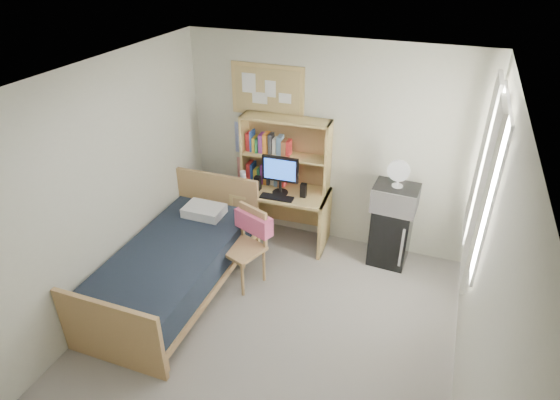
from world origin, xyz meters
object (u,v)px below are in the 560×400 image
at_px(bed, 175,270).
at_px(mini_fridge, 391,234).
at_px(desk_chair, 242,249).
at_px(speaker_left, 258,183).
at_px(microwave, 396,198).
at_px(desk_fan, 399,174).
at_px(monitor, 280,176).
at_px(bulletin_board, 267,91).
at_px(speaker_right, 303,190).
at_px(desk, 282,216).

bearing_deg(bed, mini_fridge, 33.51).
xyz_separation_m(mini_fridge, bed, (-2.16, -1.46, -0.08)).
bearing_deg(desk_chair, speaker_left, 122.22).
distance_m(bed, microwave, 2.66).
xyz_separation_m(desk_chair, desk_fan, (1.52, 1.01, 0.74)).
bearing_deg(desk_fan, monitor, -173.27).
height_order(bulletin_board, monitor, bulletin_board).
xyz_separation_m(mini_fridge, speaker_right, (-1.10, -0.10, 0.45)).
bearing_deg(monitor, speaker_right, 0.00).
bearing_deg(speaker_right, microwave, 1.69).
distance_m(mini_fridge, speaker_left, 1.76).
bearing_deg(bulletin_board, microwave, -8.82).
distance_m(speaker_right, desk_fan, 1.17).
bearing_deg(bulletin_board, speaker_right, -30.00).
bearing_deg(speaker_left, desk_fan, 1.09).
xyz_separation_m(mini_fridge, speaker_left, (-1.70, -0.13, 0.46)).
height_order(monitor, microwave, monitor).
bearing_deg(mini_fridge, monitor, -172.46).
xyz_separation_m(desk, desk_fan, (1.40, 0.04, 0.84)).
bearing_deg(speaker_right, bulletin_board, 147.34).
height_order(mini_fridge, speaker_left, speaker_left).
distance_m(bed, desk_fan, 2.75).
height_order(desk, bed, desk).
distance_m(desk, speaker_left, 0.56).
bearing_deg(speaker_right, desk_fan, 1.69).
distance_m(bulletin_board, microwave, 2.00).
xyz_separation_m(desk, monitor, (0.00, -0.06, 0.62)).
height_order(monitor, desk_fan, desk_fan).
xyz_separation_m(bulletin_board, desk, (0.30, -0.30, -1.55)).
distance_m(monitor, speaker_left, 0.34).
bearing_deg(bulletin_board, desk_fan, -8.82).
relative_size(desk, microwave, 2.33).
bearing_deg(desk_fan, desk_chair, -143.80).
relative_size(desk, speaker_left, 6.50).
bearing_deg(mini_fridge, bed, -143.27).
relative_size(mini_fridge, speaker_right, 4.28).
distance_m(desk_chair, desk_fan, 1.97).
distance_m(desk_chair, speaker_left, 0.98).
xyz_separation_m(desk, bed, (-0.76, -1.40, -0.07)).
bearing_deg(speaker_left, monitor, 0.00).
bearing_deg(microwave, speaker_left, -173.51).
bearing_deg(desk, speaker_right, -11.31).
xyz_separation_m(bulletin_board, desk_fan, (1.70, -0.26, -0.71)).
xyz_separation_m(bed, speaker_right, (1.06, 1.35, 0.53)).
distance_m(bulletin_board, desk_fan, 1.86).
distance_m(desk, desk_chair, 0.98).
distance_m(bulletin_board, speaker_right, 1.29).
distance_m(desk, desk_fan, 1.64).
relative_size(desk, bed, 0.55).
relative_size(speaker_right, microwave, 0.35).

